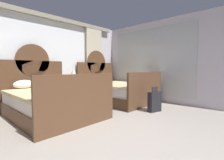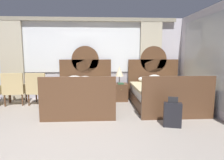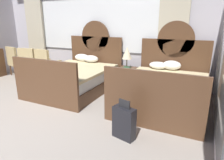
% 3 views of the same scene
% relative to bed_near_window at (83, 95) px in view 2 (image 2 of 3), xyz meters
% --- Properties ---
extents(ground_plane, '(24.00, 24.00, 0.00)m').
position_rel_bed_near_window_xyz_m(ground_plane, '(-0.08, -2.53, -0.36)').
color(ground_plane, '#9E9389').
extents(wall_back_window, '(6.71, 0.22, 2.70)m').
position_rel_bed_near_window_xyz_m(wall_back_window, '(-0.08, 1.16, 1.09)').
color(wall_back_window, silver).
rests_on(wall_back_window, ground_plane).
extents(wall_right_mirror, '(0.08, 4.29, 2.70)m').
position_rel_bed_near_window_xyz_m(wall_right_mirror, '(3.30, -0.96, 0.99)').
color(wall_right_mirror, silver).
rests_on(wall_right_mirror, ground_plane).
extents(bed_near_window, '(1.70, 2.22, 1.77)m').
position_rel_bed_near_window_xyz_m(bed_near_window, '(0.00, 0.00, 0.00)').
color(bed_near_window, brown).
rests_on(bed_near_window, ground_plane).
extents(bed_near_mirror, '(1.70, 2.22, 1.77)m').
position_rel_bed_near_window_xyz_m(bed_near_mirror, '(2.28, 0.00, 0.00)').
color(bed_near_mirror, brown).
rests_on(bed_near_mirror, ground_plane).
extents(nightstand_between_beds, '(0.46, 0.48, 0.56)m').
position_rel_bed_near_window_xyz_m(nightstand_between_beds, '(1.15, 0.73, -0.08)').
color(nightstand_between_beds, brown).
rests_on(nightstand_between_beds, ground_plane).
extents(table_lamp_on_nightstand, '(0.27, 0.27, 0.56)m').
position_rel_bed_near_window_xyz_m(table_lamp_on_nightstand, '(1.11, 0.77, 0.59)').
color(table_lamp_on_nightstand, brown).
rests_on(table_lamp_on_nightstand, nightstand_between_beds).
extents(book_on_nightstand, '(0.18, 0.26, 0.03)m').
position_rel_bed_near_window_xyz_m(book_on_nightstand, '(1.15, 0.64, 0.22)').
color(book_on_nightstand, '#285133').
rests_on(book_on_nightstand, nightstand_between_beds).
extents(armchair_by_window_left, '(0.64, 0.64, 0.96)m').
position_rel_bed_near_window_xyz_m(armchair_by_window_left, '(-1.35, 0.39, 0.15)').
color(armchair_by_window_left, tan).
rests_on(armchair_by_window_left, ground_plane).
extents(armchair_by_window_centre, '(0.64, 0.64, 0.96)m').
position_rel_bed_near_window_xyz_m(armchair_by_window_centre, '(-2.04, 0.39, 0.15)').
color(armchair_by_window_centre, tan).
rests_on(armchair_by_window_centre, ground_plane).
extents(suitcase_on_floor, '(0.38, 0.24, 0.64)m').
position_rel_bed_near_window_xyz_m(suitcase_on_floor, '(1.99, -1.57, -0.10)').
color(suitcase_on_floor, black).
rests_on(suitcase_on_floor, ground_plane).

